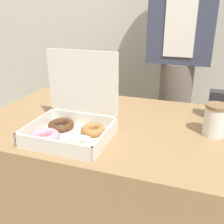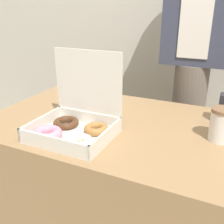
# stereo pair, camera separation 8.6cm
# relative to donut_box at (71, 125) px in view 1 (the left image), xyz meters

# --- Properties ---
(table) EXTENTS (1.13, 0.70, 0.72)m
(table) POSITION_rel_donut_box_xyz_m (0.11, 0.17, -0.41)
(table) COLOR #99754C
(table) RESTS_ON ground_plane
(donut_box) EXTENTS (0.29, 0.25, 0.30)m
(donut_box) POSITION_rel_donut_box_xyz_m (0.00, 0.00, 0.00)
(donut_box) COLOR silver
(donut_box) RESTS_ON table
(coffee_cup) EXTENTS (0.09, 0.09, 0.12)m
(coffee_cup) POSITION_rel_donut_box_xyz_m (0.50, 0.19, 0.01)
(coffee_cup) COLOR silver
(coffee_cup) RESTS_ON table
(napkin_holder) EXTENTS (0.12, 0.06, 0.12)m
(napkin_holder) POSITION_rel_donut_box_xyz_m (0.54, 0.37, 0.01)
(napkin_holder) COLOR #232328
(napkin_holder) RESTS_ON table
(person_customer) EXTENTS (0.35, 0.24, 1.69)m
(person_customer) POSITION_rel_donut_box_xyz_m (0.30, 0.76, 0.22)
(person_customer) COLOR #665B51
(person_customer) RESTS_ON ground_plane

